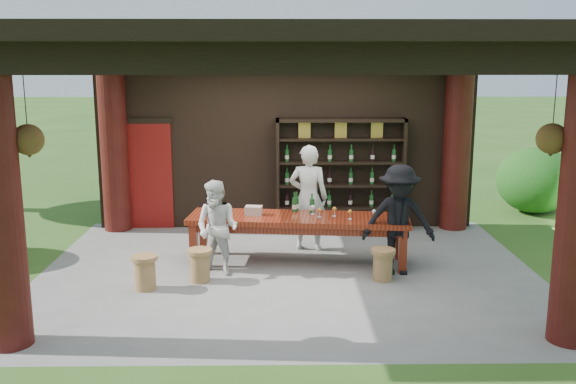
{
  "coord_description": "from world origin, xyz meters",
  "views": [
    {
      "loc": [
        -0.14,
        -9.14,
        3.14
      ],
      "look_at": [
        0.0,
        0.4,
        1.15
      ],
      "focal_mm": 40.0,
      "sensor_mm": 36.0,
      "label": 1
    }
  ],
  "objects_px": {
    "wine_shelf": "(340,175)",
    "guest_woman": "(217,228)",
    "tasting_table": "(299,223)",
    "guest_man": "(399,220)",
    "host": "(308,198)",
    "stool_near_left": "(200,264)",
    "stool_far_left": "(145,272)",
    "napkin_basket": "(254,210)",
    "stool_near_right": "(383,264)"
  },
  "relations": [
    {
      "from": "stool_near_left",
      "to": "napkin_basket",
      "type": "distance_m",
      "value": 1.32
    },
    {
      "from": "wine_shelf",
      "to": "tasting_table",
      "type": "height_order",
      "value": "wine_shelf"
    },
    {
      "from": "guest_woman",
      "to": "napkin_basket",
      "type": "bearing_deg",
      "value": 74.08
    },
    {
      "from": "stool_far_left",
      "to": "guest_man",
      "type": "height_order",
      "value": "guest_man"
    },
    {
      "from": "stool_far_left",
      "to": "napkin_basket",
      "type": "distance_m",
      "value": 2.0
    },
    {
      "from": "tasting_table",
      "to": "stool_far_left",
      "type": "xyz_separation_m",
      "value": [
        -2.16,
        -1.16,
        -0.38
      ]
    },
    {
      "from": "guest_man",
      "to": "guest_woman",
      "type": "bearing_deg",
      "value": -176.44
    },
    {
      "from": "stool_far_left",
      "to": "host",
      "type": "bearing_deg",
      "value": 38.76
    },
    {
      "from": "guest_woman",
      "to": "stool_near_right",
      "type": "bearing_deg",
      "value": 16.46
    },
    {
      "from": "tasting_table",
      "to": "guest_man",
      "type": "relative_size",
      "value": 2.12
    },
    {
      "from": "stool_near_left",
      "to": "guest_man",
      "type": "relative_size",
      "value": 0.29
    },
    {
      "from": "wine_shelf",
      "to": "guest_woman",
      "type": "relative_size",
      "value": 1.68
    },
    {
      "from": "host",
      "to": "tasting_table",
      "type": "bearing_deg",
      "value": 84.87
    },
    {
      "from": "wine_shelf",
      "to": "stool_far_left",
      "type": "relative_size",
      "value": 4.87
    },
    {
      "from": "stool_near_left",
      "to": "guest_woman",
      "type": "height_order",
      "value": "guest_woman"
    },
    {
      "from": "host",
      "to": "guest_man",
      "type": "bearing_deg",
      "value": 144.27
    },
    {
      "from": "stool_near_left",
      "to": "host",
      "type": "bearing_deg",
      "value": 43.97
    },
    {
      "from": "wine_shelf",
      "to": "guest_man",
      "type": "distance_m",
      "value": 2.59
    },
    {
      "from": "tasting_table",
      "to": "stool_near_left",
      "type": "relative_size",
      "value": 7.29
    },
    {
      "from": "wine_shelf",
      "to": "host",
      "type": "distance_m",
      "value": 1.41
    },
    {
      "from": "tasting_table",
      "to": "stool_near_right",
      "type": "height_order",
      "value": "tasting_table"
    },
    {
      "from": "stool_near_left",
      "to": "stool_far_left",
      "type": "bearing_deg",
      "value": -156.34
    },
    {
      "from": "wine_shelf",
      "to": "stool_near_left",
      "type": "xyz_separation_m",
      "value": [
        -2.27,
        -2.81,
        -0.79
      ]
    },
    {
      "from": "guest_man",
      "to": "wine_shelf",
      "type": "bearing_deg",
      "value": 107.92
    },
    {
      "from": "wine_shelf",
      "to": "napkin_basket",
      "type": "distance_m",
      "value": 2.43
    },
    {
      "from": "stool_near_left",
      "to": "guest_woman",
      "type": "bearing_deg",
      "value": 54.22
    },
    {
      "from": "tasting_table",
      "to": "stool_far_left",
      "type": "height_order",
      "value": "tasting_table"
    },
    {
      "from": "wine_shelf",
      "to": "guest_woman",
      "type": "height_order",
      "value": "wine_shelf"
    },
    {
      "from": "tasting_table",
      "to": "host",
      "type": "distance_m",
      "value": 0.79
    },
    {
      "from": "stool_far_left",
      "to": "host",
      "type": "distance_m",
      "value": 3.07
    },
    {
      "from": "tasting_table",
      "to": "stool_near_right",
      "type": "relative_size",
      "value": 7.47
    },
    {
      "from": "tasting_table",
      "to": "host",
      "type": "xyz_separation_m",
      "value": [
        0.19,
        0.73,
        0.25
      ]
    },
    {
      "from": "tasting_table",
      "to": "stool_far_left",
      "type": "bearing_deg",
      "value": -151.85
    },
    {
      "from": "stool_near_left",
      "to": "napkin_basket",
      "type": "relative_size",
      "value": 1.83
    },
    {
      "from": "guest_man",
      "to": "napkin_basket",
      "type": "relative_size",
      "value": 6.31
    },
    {
      "from": "tasting_table",
      "to": "host",
      "type": "height_order",
      "value": "host"
    },
    {
      "from": "host",
      "to": "stool_near_left",
      "type": "bearing_deg",
      "value": 53.15
    },
    {
      "from": "stool_near_left",
      "to": "napkin_basket",
      "type": "xyz_separation_m",
      "value": [
        0.74,
        0.93,
        0.57
      ]
    },
    {
      "from": "stool_near_right",
      "to": "guest_woman",
      "type": "distance_m",
      "value": 2.46
    },
    {
      "from": "stool_near_right",
      "to": "host",
      "type": "relative_size",
      "value": 0.26
    },
    {
      "from": "napkin_basket",
      "to": "stool_near_right",
      "type": "bearing_deg",
      "value": -26.12
    },
    {
      "from": "wine_shelf",
      "to": "stool_near_right",
      "type": "bearing_deg",
      "value": -82.64
    },
    {
      "from": "host",
      "to": "guest_woman",
      "type": "xyz_separation_m",
      "value": [
        -1.39,
        -1.25,
        -0.18
      ]
    },
    {
      "from": "tasting_table",
      "to": "stool_near_right",
      "type": "xyz_separation_m",
      "value": [
        1.19,
        -0.83,
        -0.39
      ]
    },
    {
      "from": "stool_far_left",
      "to": "guest_woman",
      "type": "height_order",
      "value": "guest_woman"
    },
    {
      "from": "napkin_basket",
      "to": "host",
      "type": "bearing_deg",
      "value": 35.62
    },
    {
      "from": "wine_shelf",
      "to": "host",
      "type": "relative_size",
      "value": 1.34
    },
    {
      "from": "tasting_table",
      "to": "guest_woman",
      "type": "relative_size",
      "value": 2.47
    },
    {
      "from": "wine_shelf",
      "to": "stool_near_right",
      "type": "relative_size",
      "value": 5.07
    },
    {
      "from": "stool_far_left",
      "to": "guest_woman",
      "type": "distance_m",
      "value": 1.23
    }
  ]
}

